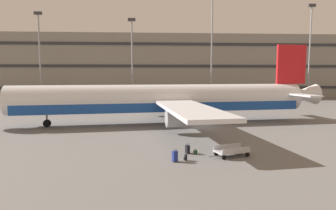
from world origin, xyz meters
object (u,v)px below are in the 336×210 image
object	(u,v)px
suitcase_navy	(188,149)
backpack_small	(195,152)
backpack_black	(185,157)
baggage_cart	(232,151)
airliner	(166,100)
suitcase_large	(175,156)

from	to	relation	value
suitcase_navy	backpack_small	xyz separation A→B (m)	(0.58, -0.35, -0.16)
backpack_black	baggage_cart	xyz separation A→B (m)	(3.71, 0.93, 0.18)
airliner	suitcase_navy	bearing A→B (deg)	-86.34
airliner	backpack_small	xyz separation A→B (m)	(1.51, -14.92, -2.86)
airliner	suitcase_large	xyz separation A→B (m)	(-0.27, -16.74, -2.63)
baggage_cart	airliner	bearing A→B (deg)	105.17
airliner	backpack_small	bearing A→B (deg)	-84.20
suitcase_large	backpack_small	world-z (taller)	suitcase_large
airliner	backpack_small	size ratio (longest dim) A/B	92.38
backpack_small	backpack_black	bearing A→B (deg)	-121.75
backpack_small	baggage_cart	xyz separation A→B (m)	(2.71, -0.68, 0.23)
baggage_cart	backpack_small	bearing A→B (deg)	165.98
backpack_small	baggage_cart	bearing A→B (deg)	-14.02
baggage_cart	backpack_black	bearing A→B (deg)	-165.94
backpack_black	suitcase_navy	bearing A→B (deg)	78.06
suitcase_navy	baggage_cart	bearing A→B (deg)	-17.25
suitcase_navy	suitcase_large	bearing A→B (deg)	-119.01
suitcase_large	backpack_black	world-z (taller)	suitcase_large
backpack_small	baggage_cart	distance (m)	2.81
suitcase_navy	backpack_small	size ratio (longest dim) A/B	1.79
suitcase_large	backpack_small	distance (m)	2.56
suitcase_large	backpack_small	size ratio (longest dim) A/B	1.95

